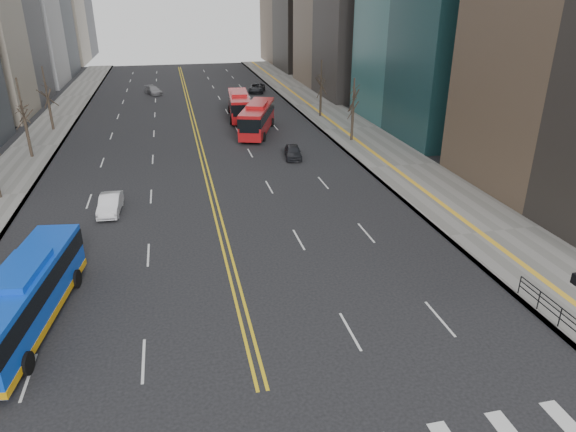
{
  "coord_description": "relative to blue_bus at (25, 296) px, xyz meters",
  "views": [
    {
      "loc": [
        -2.57,
        -10.74,
        14.56
      ],
      "look_at": [
        2.67,
        12.19,
        4.32
      ],
      "focal_mm": 32.0,
      "sensor_mm": 36.0,
      "label": 1
    }
  ],
  "objects": [
    {
      "name": "car_white",
      "position": [
        2.52,
        13.52,
        -1.0
      ],
      "size": [
        1.61,
        4.07,
        1.32
      ],
      "primitive_type": "imported",
      "rotation": [
        0.0,
        0.0,
        -0.05
      ],
      "color": "silver",
      "rests_on": "ground"
    },
    {
      "name": "pedestrian_railing",
      "position": [
        24.26,
        -5.8,
        -0.83
      ],
      "size": [
        0.06,
        6.06,
        1.02
      ],
      "color": "black",
      "rests_on": "sidewalk_right"
    },
    {
      "name": "centerline",
      "position": [
        9.96,
        43.2,
        -1.65
      ],
      "size": [
        0.55,
        100.0,
        0.01
      ],
      "color": "gold",
      "rests_on": "ground"
    },
    {
      "name": "car_dark_mid",
      "position": [
        18.41,
        23.58,
        -1.03
      ],
      "size": [
        2.02,
        3.88,
        1.26
      ],
      "primitive_type": "imported",
      "rotation": [
        0.0,
        0.0,
        -0.15
      ],
      "color": "black",
      "rests_on": "ground"
    },
    {
      "name": "street_trees",
      "position": [
        2.78,
        22.75,
        3.22
      ],
      "size": [
        35.2,
        47.2,
        7.6
      ],
      "color": "#32291E",
      "rests_on": "ground"
    },
    {
      "name": "red_bus_far",
      "position": [
        15.78,
        41.78,
        0.17
      ],
      "size": [
        3.24,
        10.42,
        3.28
      ],
      "color": "#A71114",
      "rests_on": "ground"
    },
    {
      "name": "red_bus_near",
      "position": [
        16.72,
        33.77,
        0.23
      ],
      "size": [
        5.77,
        10.88,
        3.39
      ],
      "color": "#A71114",
      "rests_on": "ground"
    },
    {
      "name": "car_silver",
      "position": [
        4.95,
        61.35,
        -1.04
      ],
      "size": [
        3.13,
        4.61,
        1.24
      ],
      "primitive_type": "imported",
      "rotation": [
        0.0,
        0.0,
        0.36
      ],
      "color": "gray",
      "rests_on": "ground"
    },
    {
      "name": "sidewalk_left",
      "position": [
        -6.54,
        33.2,
        -1.58
      ],
      "size": [
        5.0,
        130.0,
        0.15
      ],
      "primitive_type": "cube",
      "color": "slate",
      "rests_on": "ground"
    },
    {
      "name": "blue_bus",
      "position": [
        0.0,
        0.0,
        0.0
      ],
      "size": [
        3.81,
        10.97,
        3.16
      ],
      "color": "blue",
      "rests_on": "ground"
    },
    {
      "name": "sidewalk_right",
      "position": [
        27.46,
        33.2,
        -1.58
      ],
      "size": [
        7.0,
        130.0,
        0.15
      ],
      "primitive_type": "cube",
      "color": "slate",
      "rests_on": "ground"
    },
    {
      "name": "car_dark_far",
      "position": [
        21.06,
        59.6,
        -0.98
      ],
      "size": [
        3.5,
        5.32,
        1.36
      ],
      "primitive_type": "imported",
      "rotation": [
        0.0,
        0.0,
        -0.28
      ],
      "color": "black",
      "rests_on": "ground"
    }
  ]
}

